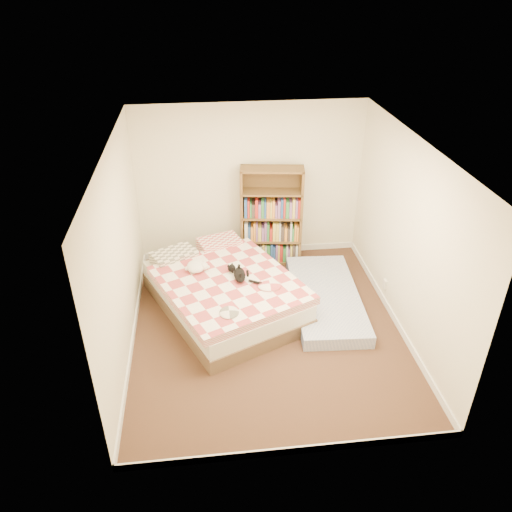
{
  "coord_description": "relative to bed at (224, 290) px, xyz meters",
  "views": [
    {
      "loc": [
        -0.75,
        -5.18,
        4.22
      ],
      "look_at": [
        -0.11,
        0.3,
        0.95
      ],
      "focal_mm": 35.0,
      "sensor_mm": 36.0,
      "label": 1
    }
  ],
  "objects": [
    {
      "name": "bed",
      "position": [
        0.0,
        0.0,
        0.0
      ],
      "size": [
        2.35,
        2.68,
        0.6
      ],
      "rotation": [
        0.0,
        0.0,
        0.43
      ],
      "color": "brown",
      "rests_on": "room"
    },
    {
      "name": "white_dog",
      "position": [
        -0.36,
        0.12,
        0.33
      ],
      "size": [
        0.37,
        0.37,
        0.14
      ],
      "rotation": [
        0.0,
        0.0,
        0.57
      ],
      "color": "white",
      "rests_on": "bed"
    },
    {
      "name": "floor_mattress",
      "position": [
        1.44,
        -0.11,
        -0.18
      ],
      "size": [
        1.03,
        2.07,
        0.18
      ],
      "primitive_type": "cube",
      "rotation": [
        0.0,
        0.0,
        -0.06
      ],
      "color": "#6E7FB7",
      "rests_on": "room"
    },
    {
      "name": "black_cat",
      "position": [
        0.22,
        -0.11,
        0.32
      ],
      "size": [
        0.31,
        0.59,
        0.13
      ],
      "rotation": [
        0.0,
        0.0,
        0.53
      ],
      "color": "black",
      "rests_on": "bed"
    },
    {
      "name": "bookshelf",
      "position": [
        0.83,
        1.2,
        0.3
      ],
      "size": [
        0.99,
        0.44,
        1.59
      ],
      "rotation": [
        0.0,
        0.0,
        -0.13
      ],
      "color": "#4E381A",
      "rests_on": "room"
    },
    {
      "name": "room",
      "position": [
        0.53,
        -0.56,
        0.92
      ],
      "size": [
        3.51,
        4.01,
        2.51
      ],
      "color": "#42271C",
      "rests_on": "ground"
    }
  ]
}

